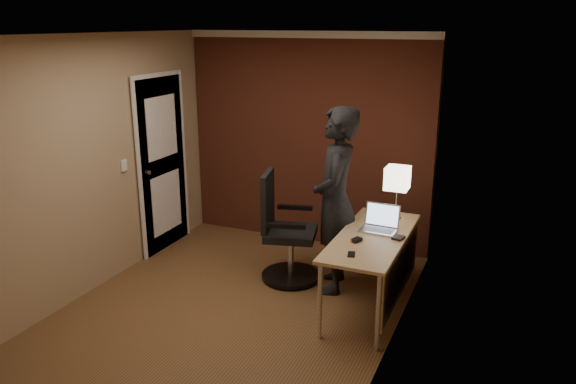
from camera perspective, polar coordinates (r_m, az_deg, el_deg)
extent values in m
plane|color=brown|center=(5.42, -5.82, -11.84)|extent=(4.00, 4.00, 0.00)
plane|color=white|center=(4.75, -6.75, 15.62)|extent=(4.00, 4.00, 0.00)
plane|color=tan|center=(6.70, 2.12, 5.32)|extent=(3.00, 0.00, 3.00)
plane|color=tan|center=(3.45, -22.76, -7.58)|extent=(3.00, 0.00, 3.00)
plane|color=tan|center=(5.80, -19.31, 2.52)|extent=(0.00, 4.00, 4.00)
plane|color=tan|center=(4.43, 10.97, -1.14)|extent=(0.00, 4.00, 4.00)
cube|color=brown|center=(6.67, 2.02, 5.27)|extent=(2.98, 0.06, 2.50)
cube|color=silver|center=(6.53, 2.10, 15.71)|extent=(3.00, 0.08, 0.08)
cube|color=silver|center=(3.20, -24.76, 12.89)|extent=(3.00, 0.08, 0.08)
cube|color=silver|center=(5.62, -20.23, 14.51)|extent=(0.08, 4.00, 0.08)
cube|color=silver|center=(4.23, 11.36, 14.71)|extent=(0.08, 4.00, 0.08)
cube|color=silver|center=(6.67, -12.68, 2.66)|extent=(0.05, 0.82, 2.02)
cube|color=silver|center=(6.66, -12.58, 2.65)|extent=(0.02, 0.92, 2.12)
cylinder|color=silver|center=(6.39, -14.06, 1.93)|extent=(0.05, 0.05, 0.05)
cube|color=silver|center=(6.15, -16.34, 2.60)|extent=(0.02, 0.08, 0.12)
cube|color=tan|center=(5.19, 8.54, -4.55)|extent=(0.60, 1.50, 0.03)
cube|color=tan|center=(5.25, 11.39, -7.85)|extent=(0.02, 1.38, 0.54)
cylinder|color=silver|center=(4.81, 3.26, -11.00)|extent=(0.04, 0.04, 0.70)
cylinder|color=silver|center=(6.01, 7.78, -5.22)|extent=(0.04, 0.04, 0.70)
cylinder|color=silver|center=(4.69, 9.15, -12.01)|extent=(0.04, 0.04, 0.70)
cylinder|color=silver|center=(5.91, 12.47, -5.87)|extent=(0.04, 0.04, 0.70)
cube|color=silver|center=(5.63, 10.81, -2.69)|extent=(0.11, 0.11, 0.01)
cylinder|color=silver|center=(5.58, 10.90, -1.17)|extent=(0.01, 0.01, 0.30)
cube|color=white|center=(5.51, 11.05, 1.40)|extent=(0.22, 0.22, 0.22)
cube|color=silver|center=(5.30, 9.17, -3.86)|extent=(0.34, 0.25, 0.01)
cube|color=silver|center=(5.37, 9.58, -2.29)|extent=(0.33, 0.07, 0.22)
cube|color=#B2CCF2|center=(5.36, 9.56, -2.32)|extent=(0.30, 0.06, 0.19)
cube|color=gray|center=(5.29, 9.15, -3.81)|extent=(0.29, 0.14, 0.00)
cube|color=black|center=(5.02, 6.98, -4.86)|extent=(0.09, 0.12, 0.03)
cube|color=black|center=(4.75, 6.45, -6.31)|extent=(0.09, 0.13, 0.01)
cube|color=black|center=(5.15, 11.15, -4.57)|extent=(0.11, 0.13, 0.02)
cylinder|color=black|center=(5.97, 0.29, -8.43)|extent=(0.61, 0.61, 0.03)
cylinder|color=silver|center=(5.87, 0.30, -6.40)|extent=(0.07, 0.07, 0.46)
cube|color=black|center=(5.78, 0.30, -4.21)|extent=(0.61, 0.61, 0.08)
cube|color=black|center=(5.71, -2.09, -0.89)|extent=(0.16, 0.46, 0.60)
cube|color=black|center=(5.98, 0.72, -1.58)|extent=(0.37, 0.14, 0.04)
cube|color=black|center=(5.45, -0.16, -3.46)|extent=(0.37, 0.14, 0.04)
imported|color=black|center=(5.49, 4.83, -0.90)|extent=(0.59, 0.76, 1.85)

